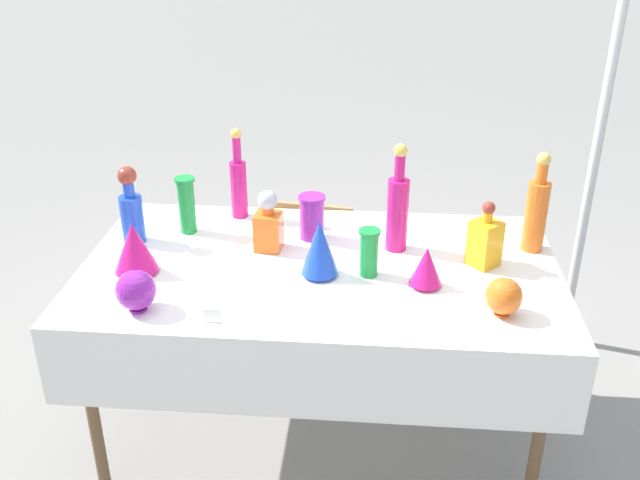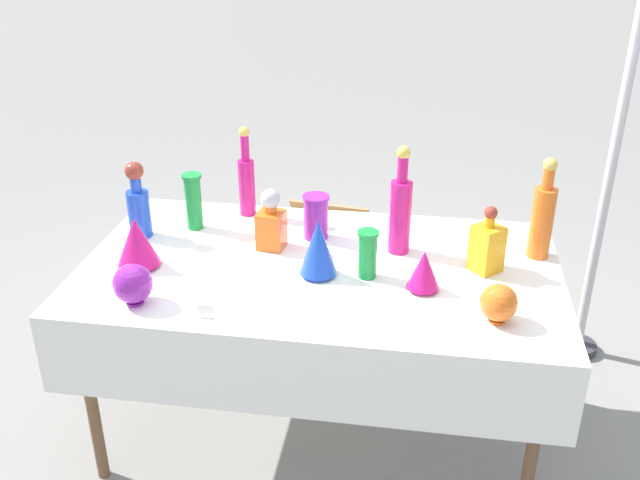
{
  "view_description": "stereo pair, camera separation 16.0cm",
  "coord_description": "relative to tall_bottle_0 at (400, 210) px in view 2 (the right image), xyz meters",
  "views": [
    {
      "loc": [
        0.19,
        -2.28,
        1.99
      ],
      "look_at": [
        0.0,
        0.0,
        0.86
      ],
      "focal_mm": 40.0,
      "sensor_mm": 36.0,
      "label": 1
    },
    {
      "loc": [
        0.35,
        -2.26,
        1.99
      ],
      "look_at": [
        0.0,
        0.0,
        0.86
      ],
      "focal_mm": 40.0,
      "sensor_mm": 36.0,
      "label": 2
    }
  ],
  "objects": [
    {
      "name": "cardboard_box_behind_right",
      "position": [
        -0.42,
        0.94,
        -0.73
      ],
      "size": [
        0.54,
        0.5,
        0.48
      ],
      "color": "tan",
      "rests_on": "ground"
    },
    {
      "name": "fluted_vase_0",
      "position": [
        -0.92,
        -0.27,
        -0.07
      ],
      "size": [
        0.16,
        0.16,
        0.19
      ],
      "color": "#C61972",
      "rests_on": "display_table"
    },
    {
      "name": "slender_vase_2",
      "position": [
        -0.33,
        0.07,
        -0.07
      ],
      "size": [
        0.1,
        0.1,
        0.18
      ],
      "color": "purple",
      "rests_on": "display_table"
    },
    {
      "name": "square_decanter_1",
      "position": [
        -0.48,
        -0.04,
        -0.06
      ],
      "size": [
        0.11,
        0.11,
        0.24
      ],
      "color": "orange",
      "rests_on": "display_table"
    },
    {
      "name": "slender_vase_0",
      "position": [
        -0.1,
        -0.22,
        -0.07
      ],
      "size": [
        0.08,
        0.08,
        0.18
      ],
      "color": "#198C38",
      "rests_on": "display_table"
    },
    {
      "name": "canopy_pole",
      "position": [
        0.86,
        0.58,
        -0.03
      ],
      "size": [
        0.18,
        0.18,
        2.3
      ],
      "color": "silver",
      "rests_on": "ground"
    },
    {
      "name": "fluted_vase_1",
      "position": [
        -0.27,
        -0.23,
        -0.06
      ],
      "size": [
        0.13,
        0.13,
        0.21
      ],
      "color": "blue",
      "rests_on": "display_table"
    },
    {
      "name": "round_bowl_0",
      "position": [
        0.34,
        -0.44,
        -0.1
      ],
      "size": [
        0.12,
        0.12,
        0.13
      ],
      "color": "orange",
      "rests_on": "display_table"
    },
    {
      "name": "tall_bottle_0",
      "position": [
        0.0,
        0.0,
        0.0
      ],
      "size": [
        0.08,
        0.08,
        0.42
      ],
      "color": "#C61972",
      "rests_on": "display_table"
    },
    {
      "name": "ground_plane",
      "position": [
        -0.28,
        -0.15,
        -0.93
      ],
      "size": [
        40.0,
        40.0,
        0.0
      ],
      "primitive_type": "plane",
      "color": "gray"
    },
    {
      "name": "square_decanter_0",
      "position": [
        0.31,
        -0.1,
        -0.07
      ],
      "size": [
        0.13,
        0.13,
        0.25
      ],
      "color": "orange",
      "rests_on": "display_table"
    },
    {
      "name": "cardboard_box_behind_left",
      "position": [
        0.03,
        0.81,
        -0.79
      ],
      "size": [
        0.55,
        0.32,
        0.35
      ],
      "color": "tan",
      "rests_on": "ground"
    },
    {
      "name": "tall_bottle_1",
      "position": [
        0.51,
        0.04,
        -0.01
      ],
      "size": [
        0.08,
        0.08,
        0.39
      ],
      "color": "orange",
      "rests_on": "display_table"
    },
    {
      "name": "tall_bottle_3",
      "position": [
        -0.65,
        0.25,
        -0.02
      ],
      "size": [
        0.07,
        0.07,
        0.38
      ],
      "color": "#C61972",
      "rests_on": "display_table"
    },
    {
      "name": "round_bowl_1",
      "position": [
        -0.84,
        -0.51,
        -0.1
      ],
      "size": [
        0.13,
        0.13,
        0.14
      ],
      "color": "purple",
      "rests_on": "display_table"
    },
    {
      "name": "tall_bottle_2",
      "position": [
        -1.01,
        -0.02,
        -0.03
      ],
      "size": [
        0.09,
        0.09,
        0.31
      ],
      "color": "blue",
      "rests_on": "display_table"
    },
    {
      "name": "price_tag_left",
      "position": [
        -0.58,
        -0.56,
        -0.15
      ],
      "size": [
        0.06,
        0.02,
        0.05
      ],
      "primitive_type": "cube",
      "rotation": [
        -0.21,
        0.0,
        0.04
      ],
      "color": "white",
      "rests_on": "display_table"
    },
    {
      "name": "slender_vase_1",
      "position": [
        -0.82,
        0.08,
        -0.05
      ],
      "size": [
        0.08,
        0.08,
        0.23
      ],
      "color": "#198C38",
      "rests_on": "display_table"
    },
    {
      "name": "display_table",
      "position": [
        -0.28,
        -0.19,
        -0.23
      ],
      "size": [
        1.73,
        0.99,
        0.76
      ],
      "color": "white",
      "rests_on": "ground"
    },
    {
      "name": "fluted_vase_2",
      "position": [
        0.1,
        -0.28,
        -0.09
      ],
      "size": [
        0.11,
        0.11,
        0.15
      ],
      "color": "#C61972",
      "rests_on": "display_table"
    }
  ]
}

